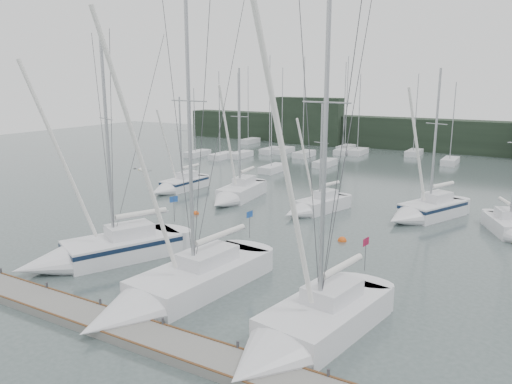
% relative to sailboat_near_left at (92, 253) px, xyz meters
% --- Properties ---
extents(ground, '(160.00, 160.00, 0.00)m').
position_rel_sailboat_near_left_xyz_m(ground, '(7.50, -0.39, -0.66)').
color(ground, '#43514F').
rests_on(ground, ground).
extents(dock, '(24.00, 2.00, 0.40)m').
position_rel_sailboat_near_left_xyz_m(dock, '(7.50, -5.39, -0.46)').
color(dock, slate).
rests_on(dock, ground).
extents(far_treeline, '(90.00, 4.00, 5.00)m').
position_rel_sailboat_near_left_xyz_m(far_treeline, '(7.50, 61.61, 1.84)').
color(far_treeline, black).
rests_on(far_treeline, ground).
extents(far_building_left, '(12.00, 3.00, 8.00)m').
position_rel_sailboat_near_left_xyz_m(far_building_left, '(-12.50, 59.61, 3.34)').
color(far_building_left, black).
rests_on(far_building_left, ground).
extents(mast_forest, '(54.85, 26.83, 14.64)m').
position_rel_sailboat_near_left_xyz_m(mast_forest, '(1.89, 45.49, -0.17)').
color(mast_forest, silver).
rests_on(mast_forest, ground).
extents(sailboat_near_left, '(7.15, 10.45, 15.04)m').
position_rel_sailboat_near_left_xyz_m(sailboat_near_left, '(0.00, 0.00, 0.00)').
color(sailboat_near_left, silver).
rests_on(sailboat_near_left, ground).
extents(sailboat_near_center, '(4.79, 12.42, 17.31)m').
position_rel_sailboat_near_left_xyz_m(sailboat_near_center, '(7.71, -2.11, -0.06)').
color(sailboat_near_center, silver).
rests_on(sailboat_near_center, ground).
extents(sailboat_near_right, '(4.88, 10.40, 17.45)m').
position_rel_sailboat_near_left_xyz_m(sailboat_near_right, '(15.38, -2.53, -0.03)').
color(sailboat_near_right, silver).
rests_on(sailboat_near_right, ground).
extents(sailboat_mid_a, '(2.71, 7.48, 10.19)m').
position_rel_sailboat_near_left_xyz_m(sailboat_mid_a, '(-8.49, 18.58, -0.11)').
color(sailboat_mid_a, silver).
rests_on(sailboat_mid_a, ground).
extents(sailboat_mid_b, '(3.46, 8.74, 12.99)m').
position_rel_sailboat_near_left_xyz_m(sailboat_mid_b, '(-1.06, 18.00, -0.07)').
color(sailboat_mid_b, silver).
rests_on(sailboat_mid_b, ground).
extents(sailboat_mid_c, '(4.15, 7.36, 9.90)m').
position_rel_sailboat_near_left_xyz_m(sailboat_mid_c, '(6.97, 17.76, -0.14)').
color(sailboat_mid_c, silver).
rests_on(sailboat_mid_c, ground).
extents(sailboat_mid_d, '(5.86, 8.60, 12.94)m').
position_rel_sailboat_near_left_xyz_m(sailboat_mid_d, '(15.45, 20.46, -0.02)').
color(sailboat_mid_d, silver).
rests_on(sailboat_mid_d, ground).
extents(buoy_b, '(0.64, 0.64, 0.64)m').
position_rel_sailboat_near_left_xyz_m(buoy_b, '(11.86, 11.98, -0.66)').
color(buoy_b, '#D14D12').
rests_on(buoy_b, ground).
extents(buoy_c, '(0.54, 0.54, 0.54)m').
position_rel_sailboat_near_left_xyz_m(buoy_c, '(-1.48, 12.58, -0.66)').
color(buoy_c, '#D14D12').
rests_on(buoy_c, ground).
extents(seagull, '(1.11, 0.50, 0.22)m').
position_rel_sailboat_near_left_xyz_m(seagull, '(5.56, -1.09, 5.99)').
color(seagull, white).
rests_on(seagull, ground).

